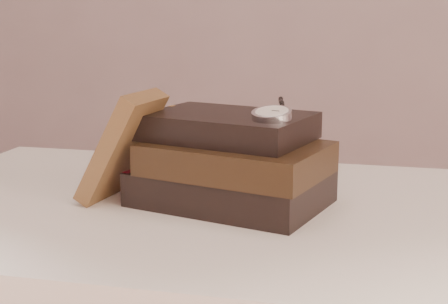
# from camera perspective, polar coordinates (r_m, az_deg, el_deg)

# --- Properties ---
(table) EXTENTS (1.00, 0.60, 0.75)m
(table) POSITION_cam_1_polar(r_m,az_deg,el_deg) (0.98, 0.16, -9.78)
(table) COLOR white
(table) RESTS_ON ground
(book_stack) EXTENTS (0.29, 0.24, 0.13)m
(book_stack) POSITION_cam_1_polar(r_m,az_deg,el_deg) (0.94, 0.67, -0.93)
(book_stack) COLOR black
(book_stack) RESTS_ON table
(journal) EXTENTS (0.12, 0.12, 0.16)m
(journal) POSITION_cam_1_polar(r_m,az_deg,el_deg) (0.96, -8.74, 0.47)
(journal) COLOR #4A311C
(journal) RESTS_ON table
(pocket_watch) EXTENTS (0.07, 0.16, 0.02)m
(pocket_watch) POSITION_cam_1_polar(r_m,az_deg,el_deg) (0.88, 4.19, 3.35)
(pocket_watch) COLOR silver
(pocket_watch) RESTS_ON book_stack
(eyeglasses) EXTENTS (0.14, 0.15, 0.05)m
(eyeglasses) POSITION_cam_1_polar(r_m,az_deg,el_deg) (1.05, -1.53, 1.27)
(eyeglasses) COLOR silver
(eyeglasses) RESTS_ON book_stack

